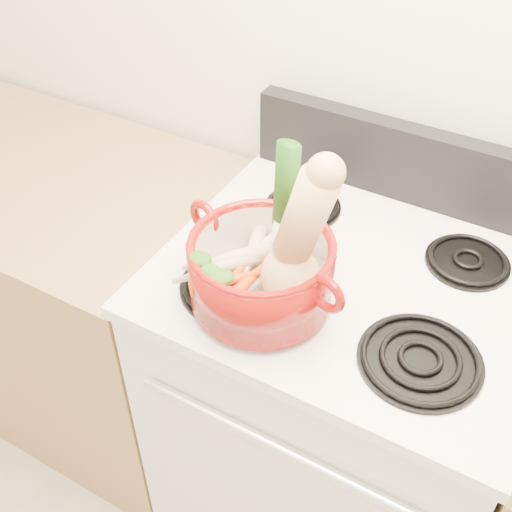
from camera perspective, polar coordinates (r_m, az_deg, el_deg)
The scene contains 24 objects.
wall_back at distance 1.42m, azimuth 16.12°, elevation 17.56°, with size 3.50×0.02×2.60m, color white.
stove_body at distance 1.70m, azimuth 7.11°, elevation -13.64°, with size 0.76×0.65×0.92m, color silver.
cooktop at distance 1.34m, azimuth 8.78°, elevation -1.93°, with size 0.78×0.67×0.03m, color silver.
control_backsplash at distance 1.50m, azimuth 13.70°, elevation 7.91°, with size 0.76×0.05×0.18m, color black.
oven_handle at distance 1.25m, azimuth 1.71°, elevation -16.54°, with size 0.02×0.02×0.60m, color silver.
counter_left at distance 2.16m, azimuth -19.61°, elevation -1.48°, with size 1.36×0.65×0.90m, color #9A7549.
burner_front_left at distance 1.27m, azimuth -1.82°, elevation -2.57°, with size 0.22×0.22×0.02m, color black.
burner_front_right at distance 1.18m, azimuth 14.40°, elevation -8.86°, with size 0.22×0.22×0.02m, color black.
burner_back_left at distance 1.47m, azimuth 4.22°, elevation 4.52°, with size 0.17×0.17×0.02m, color black.
burner_back_right at distance 1.40m, azimuth 18.31°, elevation -0.35°, with size 0.17×0.17×0.02m, color black.
dutch_oven at distance 1.19m, azimuth 0.48°, elevation -1.36°, with size 0.27×0.27×0.13m, color maroon.
pot_handle_left at distance 1.24m, azimuth -4.61°, elevation 3.48°, with size 0.08×0.08×0.02m, color maroon.
pot_handle_right at distance 1.09m, azimuth 6.32°, elevation -3.39°, with size 0.08×0.08×0.02m, color maroon.
squash at distance 1.10m, azimuth 3.72°, elevation 1.68°, with size 0.12×0.12×0.30m, color #E0B272, non-canonical shape.
leek at distance 1.14m, azimuth 2.51°, elevation 3.78°, with size 0.05×0.05×0.30m, color white.
ginger at distance 1.26m, azimuth 2.44°, elevation 0.56°, with size 0.08×0.06×0.04m, color tan.
parsnip_0 at distance 1.25m, azimuth -0.30°, elevation 0.16°, with size 0.04×0.04×0.19m, color #F0E9C3.
parsnip_1 at distance 1.22m, azimuth -2.73°, elevation -0.73°, with size 0.04×0.04×0.21m, color beige.
parsnip_2 at distance 1.24m, azimuth -0.31°, elevation 0.56°, with size 0.04×0.04×0.17m, color beige.
parsnip_3 at distance 1.22m, azimuth -2.54°, elevation -0.15°, with size 0.04×0.04×0.18m, color beige.
carrot_0 at distance 1.19m, azimuth -1.56°, elevation -2.64°, with size 0.03×0.03×0.14m, color #CF590A.
carrot_1 at distance 1.19m, azimuth -2.08°, elevation -2.15°, with size 0.03×0.03×0.14m, color #CE3D0A.
carrot_2 at distance 1.18m, azimuth -0.55°, elevation -2.24°, with size 0.03×0.03×0.17m, color red.
carrot_3 at distance 1.17m, azimuth -2.37°, elevation -2.26°, with size 0.03×0.03×0.15m, color #D2440A.
Camera 1 is at (0.30, 0.47, 1.85)m, focal length 45.00 mm.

